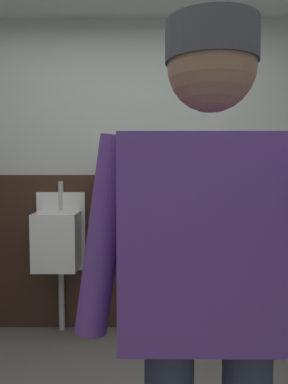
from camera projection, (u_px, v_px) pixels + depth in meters
The scene contains 8 objects.
wall_back at pixel (124, 176), 3.23m from camera, with size 4.36×0.12×2.56m, color silver.
wainscot_band_back at pixel (123, 252), 3.19m from camera, with size 3.76×0.03×1.29m, color #382319.
urinal_left at pixel (58, 240), 3.04m from camera, with size 0.40×0.34×1.24m.
urinal_middle at pixel (152, 240), 3.04m from camera, with size 0.40×0.34×1.24m.
urinal_right at pixel (246, 240), 3.03m from camera, with size 0.40×0.34×1.24m.
privacy_divider_panel at pixel (104, 219), 2.96m from camera, with size 0.04×0.40×0.90m, color #4C4C51.
person at pixel (210, 279), 1.05m from camera, with size 0.71×0.60×1.74m.
soap_dispenser at pixel (208, 153), 3.11m from camera, with size 0.10×0.07×0.18m, color silver.
Camera 1 is at (0.20, -1.53, 1.36)m, focal length 35.63 mm.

